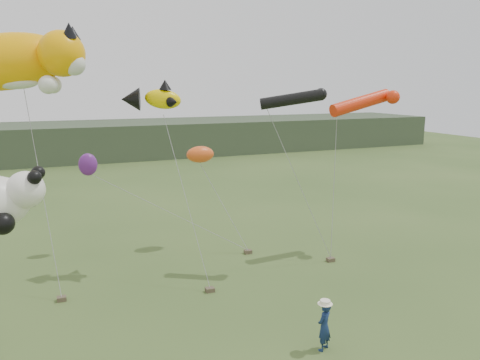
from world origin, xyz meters
name	(u,v)px	position (x,y,z in m)	size (l,w,h in m)	color
ground	(242,344)	(0.00, 0.00, 0.00)	(120.00, 120.00, 0.00)	#385123
headland	(68,142)	(-3.11, 44.69, 1.92)	(90.00, 13.00, 4.00)	#2D3D28
festival_attendant	(324,326)	(2.28, -1.33, 0.81)	(0.59, 0.39, 1.62)	#14254B
sandbag_anchors	(186,285)	(-0.48, 4.97, 0.09)	(14.85, 5.76, 0.18)	brown
cat_kite	(19,61)	(-6.25, 9.48, 9.38)	(6.90, 3.68, 3.15)	#FFA800
fish_kite	(151,98)	(-1.08, 7.74, 7.80)	(2.76, 1.81, 1.37)	#F5D100
tube_kites	(344,101)	(7.70, 5.89, 7.66)	(7.48, 2.07, 1.39)	black
misc_kites	(160,158)	(-0.18, 10.36, 4.74)	(6.67, 1.84, 1.33)	#E8551B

